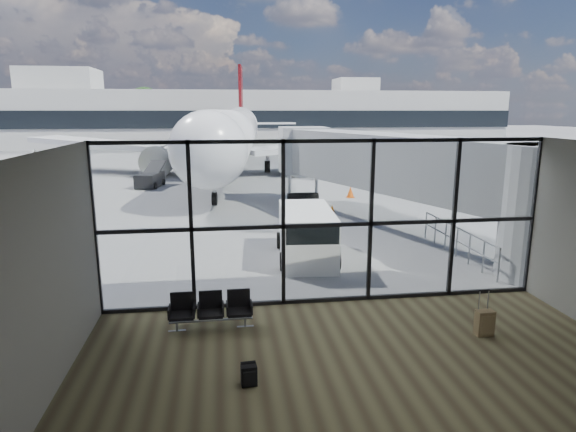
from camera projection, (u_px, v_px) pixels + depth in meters
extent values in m
plane|color=slate|center=(247.00, 160.00, 52.10)|extent=(220.00, 220.00, 0.00)
cube|color=brown|center=(369.00, 379.00, 9.53)|extent=(12.00, 8.00, 0.01)
cube|color=silver|center=(378.00, 151.00, 8.57)|extent=(12.00, 8.00, 0.02)
cube|color=#AFAFAA|center=(489.00, 391.00, 5.18)|extent=(12.00, 0.02, 4.50)
cube|color=#AFAFAA|center=(36.00, 287.00, 8.24)|extent=(0.02, 8.00, 4.50)
cube|color=white|center=(327.00, 223.00, 12.92)|extent=(12.00, 0.04, 4.50)
cube|color=black|center=(326.00, 300.00, 13.39)|extent=(12.00, 0.12, 0.10)
cube|color=black|center=(327.00, 225.00, 12.93)|extent=(12.00, 0.12, 0.10)
cube|color=black|center=(329.00, 141.00, 12.45)|extent=(12.00, 0.12, 0.10)
cube|color=black|center=(95.00, 231.00, 12.11)|extent=(0.10, 0.12, 4.50)
cube|color=black|center=(191.00, 228.00, 12.44)|extent=(0.10, 0.12, 4.50)
cube|color=black|center=(283.00, 225.00, 12.76)|extent=(0.10, 0.12, 4.50)
cube|color=black|center=(371.00, 222.00, 13.08)|extent=(0.10, 0.12, 4.50)
cube|color=black|center=(454.00, 219.00, 13.41)|extent=(0.10, 0.12, 4.50)
cube|color=black|center=(533.00, 216.00, 13.73)|extent=(0.10, 0.12, 4.50)
cylinder|color=gray|center=(548.00, 213.00, 14.89)|extent=(2.80, 2.80, 4.20)
cube|color=gray|center=(389.00, 162.00, 21.11)|extent=(7.45, 14.81, 2.40)
cube|color=gray|center=(303.00, 150.00, 27.53)|extent=(2.60, 2.20, 2.60)
cylinder|color=gray|center=(289.00, 187.00, 27.87)|extent=(0.20, 0.20, 1.80)
cylinder|color=gray|center=(316.00, 186.00, 28.08)|extent=(0.20, 0.20, 1.80)
cylinder|color=black|center=(303.00, 197.00, 28.12)|extent=(1.80, 0.56, 0.56)
cylinder|color=gray|center=(499.00, 265.00, 14.81)|extent=(0.06, 0.06, 1.10)
cylinder|color=gray|center=(483.00, 257.00, 15.69)|extent=(0.06, 0.06, 1.10)
cylinder|color=gray|center=(469.00, 249.00, 16.56)|extent=(0.06, 0.06, 1.10)
cylinder|color=gray|center=(457.00, 242.00, 17.43)|extent=(0.06, 0.06, 1.10)
cylinder|color=gray|center=(445.00, 236.00, 18.30)|extent=(0.06, 0.06, 1.10)
cylinder|color=gray|center=(435.00, 230.00, 19.17)|extent=(0.06, 0.06, 1.10)
cylinder|color=gray|center=(426.00, 225.00, 20.04)|extent=(0.06, 0.06, 1.10)
cylinder|color=gray|center=(458.00, 228.00, 17.31)|extent=(0.06, 5.40, 0.06)
cylinder|color=gray|center=(457.00, 241.00, 17.42)|extent=(0.06, 5.40, 0.06)
cube|color=#ACACA8|center=(238.00, 119.00, 72.52)|extent=(80.00, 12.00, 8.00)
cube|color=black|center=(240.00, 119.00, 66.62)|extent=(80.00, 0.20, 2.40)
cube|color=#ACACA8|center=(60.00, 79.00, 67.97)|extent=(10.00, 8.00, 3.00)
cube|color=#ACACA8|center=(355.00, 85.00, 73.87)|extent=(6.00, 6.00, 2.00)
cylinder|color=#382619|center=(33.00, 132.00, 78.24)|extent=(0.50, 0.50, 3.42)
sphere|color=black|center=(30.00, 106.00, 77.34)|extent=(6.27, 6.27, 6.27)
cylinder|color=#382619|center=(72.00, 134.00, 79.13)|extent=(0.50, 0.50, 2.70)
sphere|color=black|center=(70.00, 114.00, 78.42)|extent=(4.95, 4.95, 4.95)
cylinder|color=#382619|center=(110.00, 133.00, 79.89)|extent=(0.50, 0.50, 3.06)
sphere|color=black|center=(108.00, 110.00, 79.09)|extent=(5.61, 5.61, 5.61)
cylinder|color=#382619|center=(147.00, 132.00, 80.66)|extent=(0.50, 0.50, 3.42)
sphere|color=black|center=(145.00, 106.00, 79.77)|extent=(6.27, 6.27, 6.27)
cube|color=gray|center=(211.00, 320.00, 11.68)|extent=(2.01, 0.09, 0.04)
cube|color=black|center=(182.00, 315.00, 11.54)|extent=(0.57, 0.54, 0.07)
cube|color=black|center=(182.00, 302.00, 11.74)|extent=(0.57, 0.07, 0.50)
cube|color=black|center=(211.00, 314.00, 11.64)|extent=(0.57, 0.54, 0.07)
cube|color=black|center=(211.00, 300.00, 11.84)|extent=(0.57, 0.07, 0.50)
cube|color=black|center=(239.00, 312.00, 11.74)|extent=(0.57, 0.54, 0.07)
cube|color=black|center=(239.00, 299.00, 11.94)|extent=(0.57, 0.07, 0.50)
cylinder|color=gray|center=(177.00, 327.00, 11.58)|extent=(0.05, 0.05, 0.23)
cylinder|color=gray|center=(245.00, 322.00, 11.82)|extent=(0.05, 0.05, 0.23)
cube|color=black|center=(249.00, 375.00, 9.28)|extent=(0.32, 0.21, 0.42)
cube|color=black|center=(250.00, 379.00, 9.17)|extent=(0.25, 0.07, 0.29)
cylinder|color=black|center=(248.00, 363.00, 9.32)|extent=(0.29, 0.10, 0.08)
cube|color=olive|center=(484.00, 323.00, 11.31)|extent=(0.41, 0.26, 0.61)
cube|color=olive|center=(488.00, 325.00, 11.18)|extent=(0.34, 0.05, 0.45)
cylinder|color=gray|center=(479.00, 301.00, 11.29)|extent=(0.03, 0.03, 0.51)
cylinder|color=gray|center=(488.00, 300.00, 11.32)|extent=(0.03, 0.03, 0.51)
cube|color=black|center=(485.00, 290.00, 11.25)|extent=(0.27, 0.04, 0.02)
cylinder|color=black|center=(476.00, 332.00, 11.46)|extent=(0.04, 0.07, 0.07)
cylinder|color=black|center=(485.00, 332.00, 11.50)|extent=(0.04, 0.07, 0.07)
cylinder|color=silver|center=(231.00, 134.00, 40.10)|extent=(6.96, 32.82, 4.02)
sphere|color=silver|center=(208.00, 150.00, 24.20)|extent=(4.02, 4.02, 4.02)
cone|color=silver|center=(241.00, 124.00, 58.57)|extent=(4.59, 6.86, 4.02)
cube|color=black|center=(209.00, 138.00, 24.72)|extent=(2.50, 1.52, 0.54)
cube|color=silver|center=(123.00, 145.00, 40.93)|extent=(16.43, 9.82, 1.29)
cylinder|color=black|center=(161.00, 160.00, 39.21)|extent=(2.61, 3.89, 2.28)
cube|color=silver|center=(212.00, 123.00, 57.86)|extent=(6.29, 3.64, 0.20)
cube|color=silver|center=(338.00, 144.00, 41.78)|extent=(16.71, 7.21, 1.29)
cylinder|color=black|center=(299.00, 159.00, 39.73)|extent=(2.61, 3.89, 2.28)
cube|color=silver|center=(270.00, 123.00, 58.18)|extent=(6.16, 2.65, 0.20)
cube|color=#5A0C10|center=(241.00, 94.00, 57.80)|extent=(0.70, 4.14, 6.52)
cylinder|color=gray|center=(214.00, 192.00, 26.86)|extent=(0.22, 0.22, 1.52)
cylinder|color=black|center=(215.00, 199.00, 26.94)|extent=(0.34, 0.78, 0.76)
cylinder|color=black|center=(196.00, 167.00, 41.08)|extent=(0.58, 1.08, 1.04)
cylinder|color=black|center=(267.00, 167.00, 41.36)|extent=(0.58, 1.08, 1.04)
cube|color=white|center=(306.00, 234.00, 17.20)|extent=(2.10, 4.23, 1.78)
cube|color=black|center=(311.00, 231.00, 15.61)|extent=(1.77, 1.20, 0.62)
cylinder|color=black|center=(283.00, 261.00, 15.96)|extent=(0.27, 0.64, 0.62)
cylinder|color=black|center=(337.00, 260.00, 16.07)|extent=(0.27, 0.64, 0.62)
cylinder|color=black|center=(280.00, 240.00, 18.57)|extent=(0.27, 0.64, 0.62)
cylinder|color=black|center=(326.00, 239.00, 18.68)|extent=(0.27, 0.64, 0.62)
cube|color=black|center=(150.00, 180.00, 33.37)|extent=(1.78, 2.96, 0.92)
cube|color=black|center=(154.00, 168.00, 34.30)|extent=(1.52, 2.47, 0.95)
cylinder|color=black|center=(136.00, 186.00, 32.56)|extent=(0.27, 0.49, 0.46)
cylinder|color=black|center=(155.00, 186.00, 32.49)|extent=(0.27, 0.49, 0.46)
cylinder|color=black|center=(145.00, 182.00, 34.36)|extent=(0.27, 0.49, 0.46)
cylinder|color=black|center=(163.00, 182.00, 34.29)|extent=(0.27, 0.49, 0.46)
cube|color=gold|center=(42.00, 197.00, 27.09)|extent=(1.67, 2.88, 0.82)
cube|color=gray|center=(45.00, 174.00, 27.63)|extent=(1.46, 2.34, 1.51)
cylinder|color=black|center=(20.00, 205.00, 26.04)|extent=(0.21, 0.45, 0.45)
cylinder|color=black|center=(52.00, 204.00, 26.28)|extent=(0.21, 0.45, 0.45)
cylinder|color=black|center=(34.00, 198.00, 28.01)|extent=(0.21, 0.45, 0.45)
cylinder|color=black|center=(63.00, 197.00, 28.25)|extent=(0.21, 0.45, 0.45)
cube|color=orange|center=(332.00, 217.00, 23.90)|extent=(0.46, 0.46, 0.03)
cone|color=orange|center=(332.00, 211.00, 23.83)|extent=(0.44, 0.44, 0.66)
cube|color=#E9550C|center=(350.00, 197.00, 29.46)|extent=(0.47, 0.47, 0.03)
cone|color=#E9550C|center=(350.00, 192.00, 29.39)|extent=(0.45, 0.45, 0.68)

